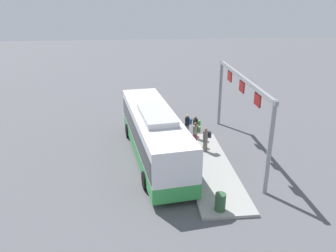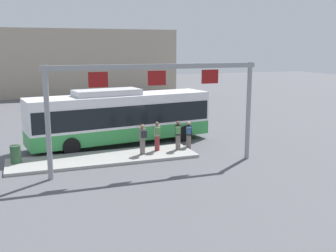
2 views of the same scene
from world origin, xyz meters
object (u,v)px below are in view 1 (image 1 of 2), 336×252
at_px(person_waiting_far, 196,127).
at_px(person_waiting_mid, 206,139).
at_px(person_waiting_near, 196,133).
at_px(person_boarding, 188,125).
at_px(trash_bin, 220,202).
at_px(bus_main, 154,132).

bearing_deg(person_waiting_far, person_waiting_mid, 119.61).
bearing_deg(person_waiting_near, person_boarding, -74.31).
distance_m(person_waiting_mid, trash_bin, 6.59).
distance_m(person_waiting_mid, person_waiting_far, 2.22).
bearing_deg(bus_main, person_waiting_far, -58.61).
relative_size(person_waiting_near, person_waiting_far, 1.00).
bearing_deg(trash_bin, bus_main, 24.30).
relative_size(bus_main, person_waiting_near, 6.94).
bearing_deg(trash_bin, person_waiting_near, -1.05).
bearing_deg(person_waiting_mid, bus_main, 1.89).
distance_m(bus_main, person_waiting_far, 4.13).
bearing_deg(bus_main, person_waiting_mid, -91.70).
distance_m(bus_main, trash_bin, 6.88).
bearing_deg(person_waiting_near, person_waiting_mid, 125.25).
height_order(person_waiting_far, trash_bin, person_waiting_far).
height_order(bus_main, person_waiting_near, bus_main).
xyz_separation_m(bus_main, person_waiting_near, (1.38, -2.93, -0.76)).
height_order(person_waiting_near, trash_bin, person_waiting_near).
relative_size(bus_main, trash_bin, 12.87).
xyz_separation_m(person_waiting_mid, trash_bin, (-6.55, 0.64, -0.44)).
bearing_deg(person_waiting_far, person_waiting_near, 101.95).
relative_size(person_waiting_near, trash_bin, 1.86).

